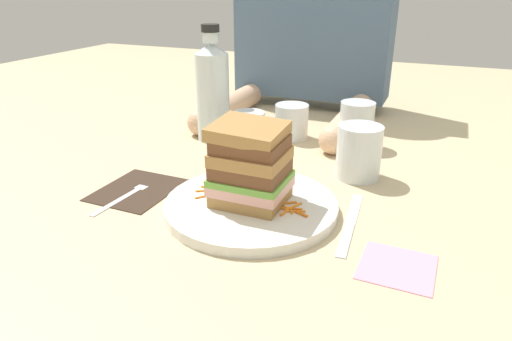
% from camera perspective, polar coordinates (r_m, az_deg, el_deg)
% --- Properties ---
extents(ground_plane, '(3.00, 3.00, 0.00)m').
position_cam_1_polar(ground_plane, '(0.73, -0.84, -5.24)').
color(ground_plane, '#C6B289').
extents(main_plate, '(0.27, 0.27, 0.02)m').
position_cam_1_polar(main_plate, '(0.73, -0.91, -4.36)').
color(main_plate, white).
rests_on(main_plate, ground_plane).
extents(sandwich, '(0.11, 0.10, 0.13)m').
position_cam_1_polar(sandwich, '(0.70, -0.95, 0.69)').
color(sandwich, '#A87A42').
rests_on(sandwich, main_plate).
extents(carrot_shred_0, '(0.02, 0.02, 0.00)m').
position_cam_1_polar(carrot_shred_0, '(0.75, -5.84, -2.95)').
color(carrot_shred_0, orange).
rests_on(carrot_shred_0, main_plate).
extents(carrot_shred_1, '(0.01, 0.02, 0.00)m').
position_cam_1_polar(carrot_shred_1, '(0.74, -6.89, -3.28)').
color(carrot_shred_1, orange).
rests_on(carrot_shred_1, main_plate).
extents(carrot_shred_2, '(0.02, 0.03, 0.00)m').
position_cam_1_polar(carrot_shred_2, '(0.76, -5.53, -2.28)').
color(carrot_shred_2, orange).
rests_on(carrot_shred_2, main_plate).
extents(carrot_shred_3, '(0.03, 0.02, 0.00)m').
position_cam_1_polar(carrot_shred_3, '(0.76, -6.35, -2.49)').
color(carrot_shred_3, orange).
rests_on(carrot_shred_3, main_plate).
extents(carrot_shred_4, '(0.02, 0.02, 0.00)m').
position_cam_1_polar(carrot_shred_4, '(0.75, -5.98, -2.67)').
color(carrot_shred_4, orange).
rests_on(carrot_shred_4, main_plate).
extents(carrot_shred_5, '(0.02, 0.01, 0.00)m').
position_cam_1_polar(carrot_shred_5, '(0.77, -6.07, -2.04)').
color(carrot_shred_5, orange).
rests_on(carrot_shred_5, main_plate).
extents(carrot_shred_6, '(0.02, 0.01, 0.00)m').
position_cam_1_polar(carrot_shred_6, '(0.77, -5.29, -2.03)').
color(carrot_shred_6, orange).
rests_on(carrot_shred_6, main_plate).
extents(carrot_shred_7, '(0.01, 0.03, 0.00)m').
position_cam_1_polar(carrot_shred_7, '(0.69, 3.66, -5.09)').
color(carrot_shred_7, orange).
rests_on(carrot_shred_7, main_plate).
extents(carrot_shred_8, '(0.03, 0.01, 0.00)m').
position_cam_1_polar(carrot_shred_8, '(0.70, 3.48, -4.70)').
color(carrot_shred_8, orange).
rests_on(carrot_shred_8, main_plate).
extents(carrot_shred_9, '(0.03, 0.01, 0.00)m').
position_cam_1_polar(carrot_shred_9, '(0.69, 4.97, -5.07)').
color(carrot_shred_9, orange).
rests_on(carrot_shred_9, main_plate).
extents(carrot_shred_10, '(0.03, 0.03, 0.00)m').
position_cam_1_polar(carrot_shred_10, '(0.71, 3.29, -4.21)').
color(carrot_shred_10, orange).
rests_on(carrot_shred_10, main_plate).
extents(carrot_shred_11, '(0.02, 0.01, 0.00)m').
position_cam_1_polar(carrot_shred_11, '(0.69, 5.65, -5.38)').
color(carrot_shred_11, orange).
rests_on(carrot_shred_11, main_plate).
extents(carrot_shred_12, '(0.03, 0.02, 0.00)m').
position_cam_1_polar(carrot_shred_12, '(0.72, 3.84, -4.04)').
color(carrot_shred_12, orange).
rests_on(carrot_shred_12, main_plate).
extents(carrot_shred_13, '(0.03, 0.01, 0.00)m').
position_cam_1_polar(carrot_shred_13, '(0.70, 4.69, -4.72)').
color(carrot_shred_13, orange).
rests_on(carrot_shred_13, main_plate).
extents(carrot_shred_14, '(0.01, 0.03, 0.00)m').
position_cam_1_polar(carrot_shred_14, '(0.71, 4.90, -4.36)').
color(carrot_shred_14, orange).
rests_on(carrot_shred_14, main_plate).
extents(carrot_shred_15, '(0.01, 0.02, 0.00)m').
position_cam_1_polar(carrot_shred_15, '(0.70, 4.41, -4.93)').
color(carrot_shred_15, orange).
rests_on(carrot_shred_15, main_plate).
extents(napkin_dark, '(0.13, 0.15, 0.00)m').
position_cam_1_polar(napkin_dark, '(0.83, -14.41, -2.22)').
color(napkin_dark, '#38281E').
rests_on(napkin_dark, ground_plane).
extents(fork, '(0.03, 0.17, 0.00)m').
position_cam_1_polar(fork, '(0.81, -15.45, -2.62)').
color(fork, silver).
rests_on(fork, napkin_dark).
extents(knife, '(0.03, 0.20, 0.00)m').
position_cam_1_polar(knife, '(0.71, 11.58, -6.51)').
color(knife, silver).
rests_on(knife, ground_plane).
extents(juice_glass, '(0.08, 0.08, 0.10)m').
position_cam_1_polar(juice_glass, '(0.86, 12.62, 1.94)').
color(juice_glass, white).
rests_on(juice_glass, ground_plane).
extents(water_bottle, '(0.07, 0.07, 0.25)m').
position_cam_1_polar(water_bottle, '(1.03, -5.41, 9.86)').
color(water_bottle, silver).
rests_on(water_bottle, ground_plane).
extents(empty_tumbler_0, '(0.07, 0.07, 0.10)m').
position_cam_1_polar(empty_tumbler_0, '(1.02, 12.35, 5.63)').
color(empty_tumbler_0, silver).
rests_on(empty_tumbler_0, ground_plane).
extents(empty_tumbler_1, '(0.07, 0.07, 0.09)m').
position_cam_1_polar(empty_tumbler_1, '(0.95, -0.89, 4.71)').
color(empty_tumbler_1, silver).
rests_on(empty_tumbler_1, ground_plane).
extents(empty_tumbler_2, '(0.08, 0.08, 0.08)m').
position_cam_1_polar(empty_tumbler_2, '(1.05, 4.43, 6.08)').
color(empty_tumbler_2, silver).
rests_on(empty_tumbler_2, ground_plane).
extents(napkin_pink, '(0.10, 0.10, 0.00)m').
position_cam_1_polar(napkin_pink, '(0.63, 17.11, -11.32)').
color(napkin_pink, pink).
rests_on(napkin_pink, ground_plane).
extents(diner_across, '(0.42, 0.50, 0.56)m').
position_cam_1_polar(diner_across, '(1.29, 6.99, 19.02)').
color(diner_across, '#DBAD89').
rests_on(diner_across, ground_plane).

